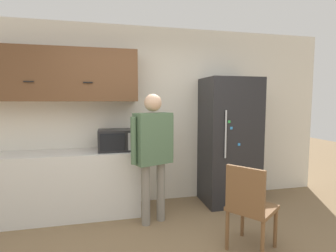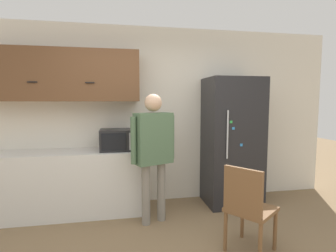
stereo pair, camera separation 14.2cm
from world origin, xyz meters
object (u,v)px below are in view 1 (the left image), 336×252
(person, at_px, (153,145))
(chair, at_px, (249,204))
(refrigerator, at_px, (229,141))
(microwave, at_px, (115,140))

(person, distance_m, chair, 1.33)
(person, distance_m, refrigerator, 1.34)
(chair, bearing_deg, refrigerator, -54.11)
(chair, bearing_deg, microwave, 8.14)
(microwave, bearing_deg, refrigerator, -0.08)
(person, relative_size, refrigerator, 0.87)
(chair, bearing_deg, person, 7.23)
(microwave, height_order, person, person)
(microwave, height_order, refrigerator, refrigerator)
(refrigerator, bearing_deg, microwave, 179.92)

